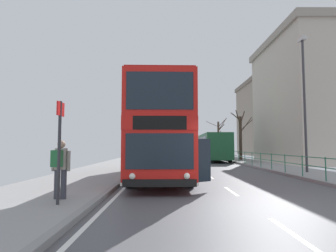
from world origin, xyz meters
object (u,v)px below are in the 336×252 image
at_px(background_building_00, 335,99).
at_px(background_building_01, 278,118).
at_px(bare_tree_far_00, 219,137).
at_px(pedestrian_with_backpack, 60,165).
at_px(double_decker_bus_main, 160,133).
at_px(background_bus_far_lane, 212,146).
at_px(street_lamp_far_side, 304,93).
at_px(bus_stop_sign_near, 59,140).
at_px(bare_tree_far_01, 241,135).

height_order(background_building_00, background_building_01, background_building_01).
xyz_separation_m(bare_tree_far_00, background_building_00, (8.92, -15.38, 3.32)).
distance_m(pedestrian_with_backpack, bare_tree_far_00, 36.85).
bearing_deg(double_decker_bus_main, pedestrian_with_backpack, -113.96).
xyz_separation_m(double_decker_bus_main, bare_tree_far_00, (8.40, 29.07, 0.77)).
relative_size(background_bus_far_lane, background_building_00, 0.82).
bearing_deg(street_lamp_far_side, bus_stop_sign_near, -140.66).
height_order(background_bus_far_lane, pedestrian_with_backpack, background_bus_far_lane).
height_order(bare_tree_far_00, background_building_00, background_building_00).
distance_m(pedestrian_with_backpack, background_building_00, 28.57).
height_order(double_decker_bus_main, bare_tree_far_00, bare_tree_far_00).
bearing_deg(double_decker_bus_main, bare_tree_far_01, 63.31).
distance_m(background_bus_far_lane, bare_tree_far_01, 3.37).
xyz_separation_m(pedestrian_with_backpack, street_lamp_far_side, (11.05, 8.15, 3.62)).
distance_m(double_decker_bus_main, background_building_00, 22.46).
xyz_separation_m(pedestrian_with_backpack, bus_stop_sign_near, (0.24, -0.72, 0.67)).
relative_size(double_decker_bus_main, bare_tree_far_00, 1.77).
xyz_separation_m(bare_tree_far_01, background_building_01, (12.23, 19.84, 3.93)).
bearing_deg(pedestrian_with_backpack, background_building_00, 44.59).
distance_m(double_decker_bus_main, pedestrian_with_backpack, 6.69).
bearing_deg(bare_tree_far_00, bare_tree_far_01, -89.06).
distance_m(bus_stop_sign_near, bare_tree_far_00, 37.44).
relative_size(pedestrian_with_backpack, background_building_00, 0.12).
xyz_separation_m(street_lamp_far_side, bare_tree_far_00, (0.02, 26.94, -1.69)).
bearing_deg(bus_stop_sign_near, background_bus_far_lane, 71.76).
bearing_deg(pedestrian_with_backpack, street_lamp_far_side, 36.39).
bearing_deg(bare_tree_far_01, double_decker_bus_main, -116.69).
relative_size(pedestrian_with_backpack, street_lamp_far_side, 0.21).
relative_size(double_decker_bus_main, bus_stop_sign_near, 3.88).
xyz_separation_m(bare_tree_far_00, background_building_01, (12.43, 7.87, 3.74)).
height_order(bus_stop_sign_near, bare_tree_far_01, bare_tree_far_01).
height_order(background_bus_far_lane, bare_tree_far_00, bare_tree_far_00).
height_order(double_decker_bus_main, street_lamp_far_side, street_lamp_far_side).
xyz_separation_m(background_bus_far_lane, bus_stop_sign_near, (-7.91, -23.99, 0.15)).
bearing_deg(bare_tree_far_01, bus_stop_sign_near, -114.84).
distance_m(street_lamp_far_side, bare_tree_far_00, 27.00).
relative_size(bare_tree_far_01, background_building_01, 0.41).
bearing_deg(double_decker_bus_main, background_building_00, 38.33).
height_order(background_bus_far_lane, street_lamp_far_side, street_lamp_far_side).
bearing_deg(bus_stop_sign_near, background_building_01, 61.96).
relative_size(bus_stop_sign_near, bare_tree_far_00, 0.46).
bearing_deg(background_building_00, bare_tree_far_01, 158.66).
distance_m(background_bus_far_lane, pedestrian_with_backpack, 24.66).
bearing_deg(background_building_01, street_lamp_far_side, -109.68).
relative_size(bus_stop_sign_near, bare_tree_far_01, 0.48).
xyz_separation_m(background_bus_far_lane, street_lamp_far_side, (2.91, -15.12, 3.10)).
bearing_deg(bare_tree_far_00, bus_stop_sign_near, -106.84).
distance_m(double_decker_bus_main, bus_stop_sign_near, 7.19).
height_order(pedestrian_with_backpack, street_lamp_far_side, street_lamp_far_side).
xyz_separation_m(bus_stop_sign_near, bare_tree_far_01, (11.04, 23.84, 1.07)).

